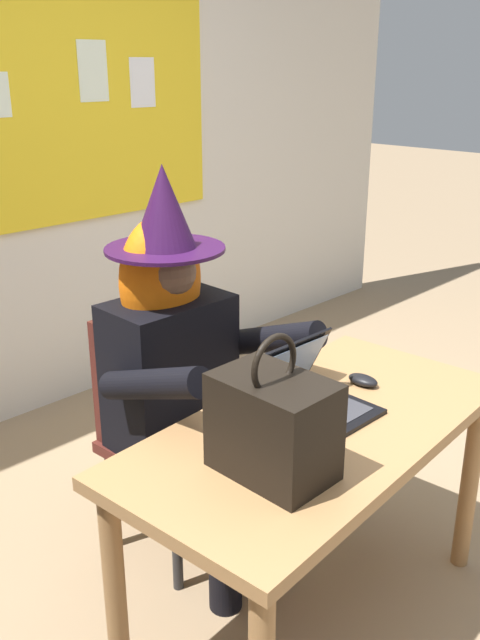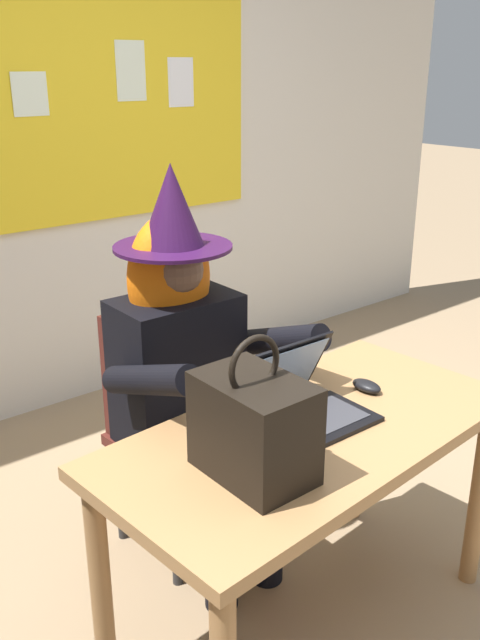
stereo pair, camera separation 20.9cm
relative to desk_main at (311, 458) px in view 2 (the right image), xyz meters
name	(u,v)px [view 2 (the right image)]	position (x,y,z in m)	size (l,w,h in m)	color
ground_plane	(333,610)	(0.12, -0.02, -0.62)	(24.00, 24.00, 0.00)	#937A5B
wall_back_bulletin	(37,127)	(0.12, 1.98, 0.80)	(5.87, 2.17, 2.82)	silver
desk_main	(311,458)	(0.00, 0.00, 0.00)	(1.32, 0.72, 0.72)	#A37547
chair_at_desk	(168,414)	(-0.05, 0.68, -0.12)	(0.44, 0.44, 0.89)	#4C1E19
person_costumed	(186,353)	(-0.05, 0.55, 0.16)	(0.60, 0.66, 1.41)	black
laptop	(305,400)	(0.03, 0.06, 0.15)	(0.32, 0.33, 0.21)	black
computer_mouse	(367,386)	(0.30, 0.06, 0.12)	(0.06, 0.10, 0.03)	black
handbag	(254,426)	(-0.28, -0.08, 0.24)	(0.20, 0.30, 0.38)	black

